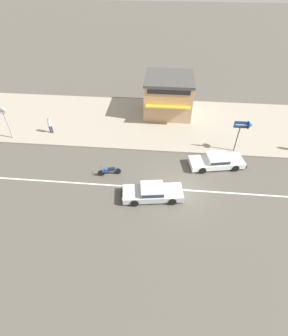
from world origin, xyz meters
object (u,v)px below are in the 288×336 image
Objects in this scene: pedestrian_near_clock at (50,124)px; shopfront_corner_warung at (168,95)px; motorcycle_1 at (109,171)px; arrow_signboard at (247,127)px; street_clock at (5,116)px; sedan_white_0 at (217,161)px; sedan_silver_1 at (152,192)px.

shopfront_corner_warung is (11.36, 5.26, 1.04)m from pedestrian_near_clock.
pedestrian_near_clock is (-6.85, 5.40, 0.67)m from motorcycle_1.
arrow_signboard is 0.56× the size of shopfront_corner_warung.
motorcycle_1 is at bearing -38.24° from pedestrian_near_clock.
shopfront_corner_warung is at bearing 23.57° from street_clock.
motorcycle_1 is 0.33× the size of shopfront_corner_warung.
sedan_white_0 is 9.88m from shopfront_corner_warung.
arrow_signboard is 18.24m from pedestrian_near_clock.
motorcycle_1 is at bearing -160.27° from arrow_signboard.
arrow_signboard is at bearing 39.24° from sedan_silver_1.
shopfront_corner_warung reaches higher than pedestrian_near_clock.
shopfront_corner_warung is at bearing 135.56° from arrow_signboard.
arrow_signboard reaches higher than motorcycle_1.
pedestrian_near_clock reaches higher than motorcycle_1.
sedan_white_0 is 1.50× the size of street_clock.
sedan_silver_1 is 4.26m from motorcycle_1.
arrow_signboard is at bearing 19.73° from motorcycle_1.
shopfront_corner_warung is (14.80, 6.46, -0.39)m from street_clock.
street_clock is at bearing -156.43° from shopfront_corner_warung.
sedan_silver_1 is 12.94m from shopfront_corner_warung.
street_clock is 3.91m from pedestrian_near_clock.
arrow_signboard reaches higher than sedan_white_0.
pedestrian_near_clock is at bearing 141.76° from motorcycle_1.
sedan_silver_1 is at bearing -24.47° from street_clock.
shopfront_corner_warung is at bearing 86.25° from sedan_silver_1.
arrow_signboard is at bearing -0.42° from street_clock.
pedestrian_near_clock is (-18.11, 1.36, -1.67)m from arrow_signboard.
arrow_signboard is (21.55, -0.16, 0.24)m from street_clock.
arrow_signboard is (7.58, 6.19, 2.23)m from sedan_silver_1.
sedan_silver_1 is at bearing -93.75° from shopfront_corner_warung.
shopfront_corner_warung is at bearing 67.04° from motorcycle_1.
street_clock reaches higher than motorcycle_1.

